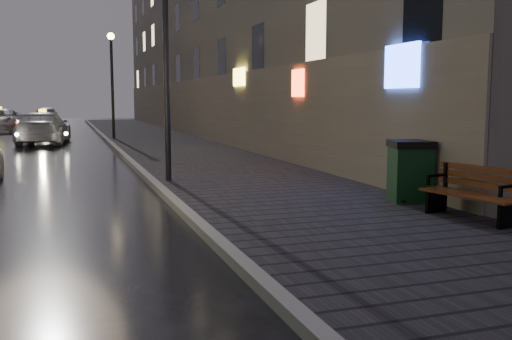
{
  "coord_description": "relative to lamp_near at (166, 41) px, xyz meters",
  "views": [
    {
      "loc": [
        -0.53,
        -7.8,
        2.12
      ],
      "look_at": [
        2.73,
        1.88,
        0.85
      ],
      "focal_mm": 40.0,
      "sensor_mm": 36.0,
      "label": 1
    }
  ],
  "objects": [
    {
      "name": "lamp_far",
      "position": [
        0.0,
        16.0,
        0.0
      ],
      "size": [
        0.36,
        0.36,
        5.28
      ],
      "color": "black",
      "rests_on": "sidewalk"
    },
    {
      "name": "curb",
      "position": [
        -0.35,
        15.0,
        -3.41
      ],
      "size": [
        0.2,
        58.0,
        0.15
      ],
      "primitive_type": "cube",
      "color": "slate",
      "rests_on": "ground"
    },
    {
      "name": "lamp_near",
      "position": [
        0.0,
        0.0,
        0.0
      ],
      "size": [
        0.36,
        0.36,
        5.28
      ],
      "color": "black",
      "rests_on": "sidewalk"
    },
    {
      "name": "sidewalk",
      "position": [
        2.05,
        15.0,
        -3.41
      ],
      "size": [
        4.6,
        58.0,
        0.15
      ],
      "primitive_type": "cube",
      "color": "black",
      "rests_on": "ground"
    },
    {
      "name": "taxi_far",
      "position": [
        -6.37,
        27.01,
        -2.74
      ],
      "size": [
        3.02,
        5.64,
        1.5
      ],
      "primitive_type": "imported",
      "rotation": [
        0.0,
        0.0,
        -0.1
      ],
      "color": "silver",
      "rests_on": "ground"
    },
    {
      "name": "building_near",
      "position": [
        5.25,
        19.0,
        3.01
      ],
      "size": [
        1.8,
        50.0,
        13.0
      ],
      "primitive_type": "cube",
      "color": "#605B54",
      "rests_on": "ground"
    },
    {
      "name": "trash_bin",
      "position": [
        3.95,
        -4.37,
        -2.74
      ],
      "size": [
        0.96,
        0.96,
        1.18
      ],
      "rotation": [
        0.0,
        0.0,
        -0.28
      ],
      "color": "black",
      "rests_on": "sidewalk"
    },
    {
      "name": "car_far",
      "position": [
        -3.75,
        34.97,
        -2.7
      ],
      "size": [
        2.13,
        4.72,
        1.57
      ],
      "primitive_type": "imported",
      "rotation": [
        0.0,
        0.0,
        3.2
      ],
      "color": "gray",
      "rests_on": "ground"
    },
    {
      "name": "bench",
      "position": [
        3.97,
        -6.17,
        -2.9
      ],
      "size": [
        0.93,
        1.81,
        0.88
      ],
      "rotation": [
        0.0,
        0.0,
        0.2
      ],
      "color": "black",
      "rests_on": "sidewalk"
    },
    {
      "name": "ground",
      "position": [
        -1.85,
        -6.0,
        -3.49
      ],
      "size": [
        120.0,
        120.0,
        0.0
      ],
      "primitive_type": "plane",
      "color": "black",
      "rests_on": "ground"
    },
    {
      "name": "taxi_mid",
      "position": [
        -3.33,
        15.37,
        -2.73
      ],
      "size": [
        2.69,
        5.44,
        1.52
      ],
      "primitive_type": "imported",
      "rotation": [
        0.0,
        0.0,
        3.03
      ],
      "color": "silver",
      "rests_on": "ground"
    }
  ]
}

